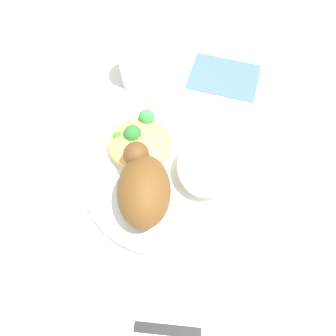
# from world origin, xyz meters

# --- Properties ---
(ground_plane) EXTENTS (2.00, 2.00, 0.00)m
(ground_plane) POSITION_xyz_m (0.00, 0.00, 0.00)
(ground_plane) COLOR white
(plate) EXTENTS (0.25, 0.25, 0.02)m
(plate) POSITION_xyz_m (0.00, 0.00, 0.01)
(plate) COLOR white
(plate) RESTS_ON ground_plane
(roasted_chicken) EXTENTS (0.11, 0.07, 0.07)m
(roasted_chicken) POSITION_xyz_m (-0.04, 0.03, 0.05)
(roasted_chicken) COLOR brown
(roasted_chicken) RESTS_ON plate
(rice_pile) EXTENTS (0.09, 0.08, 0.04)m
(rice_pile) POSITION_xyz_m (-0.01, -0.06, 0.04)
(rice_pile) COLOR white
(rice_pile) RESTS_ON plate
(mac_cheese_with_broccoli) EXTENTS (0.10, 0.09, 0.04)m
(mac_cheese_with_broccoli) POSITION_xyz_m (0.04, 0.04, 0.03)
(mac_cheese_with_broccoli) COLOR #F4BF55
(mac_cheese_with_broccoli) RESTS_ON plate
(fork) EXTENTS (0.03, 0.14, 0.01)m
(fork) POSITION_xyz_m (-0.17, 0.03, 0.00)
(fork) COLOR silver
(fork) RESTS_ON ground_plane
(knife) EXTENTS (0.04, 0.19, 0.01)m
(knife) POSITION_xyz_m (-0.20, 0.04, 0.00)
(knife) COLOR black
(knife) RESTS_ON ground_plane
(water_glass) EXTENTS (0.06, 0.06, 0.08)m
(water_glass) POSITION_xyz_m (0.20, 0.05, 0.04)
(water_glass) COLOR silver
(water_glass) RESTS_ON ground_plane
(napkin) EXTENTS (0.13, 0.15, 0.00)m
(napkin) POSITION_xyz_m (0.20, -0.11, 0.00)
(napkin) COLOR #47669E
(napkin) RESTS_ON ground_plane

